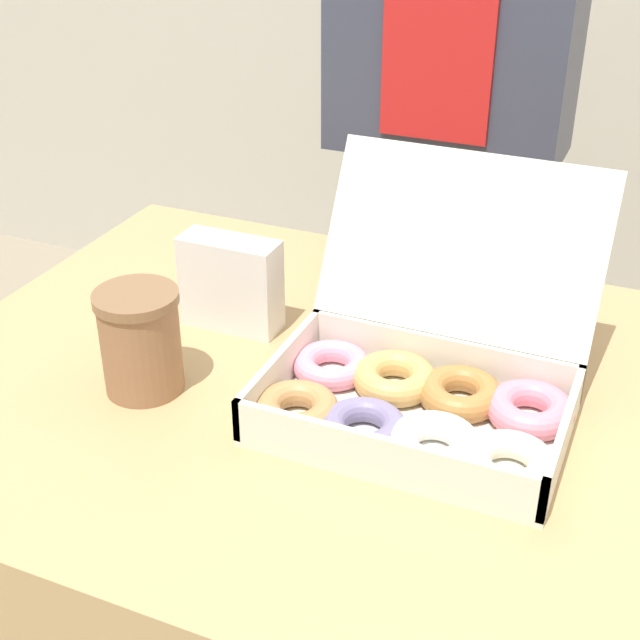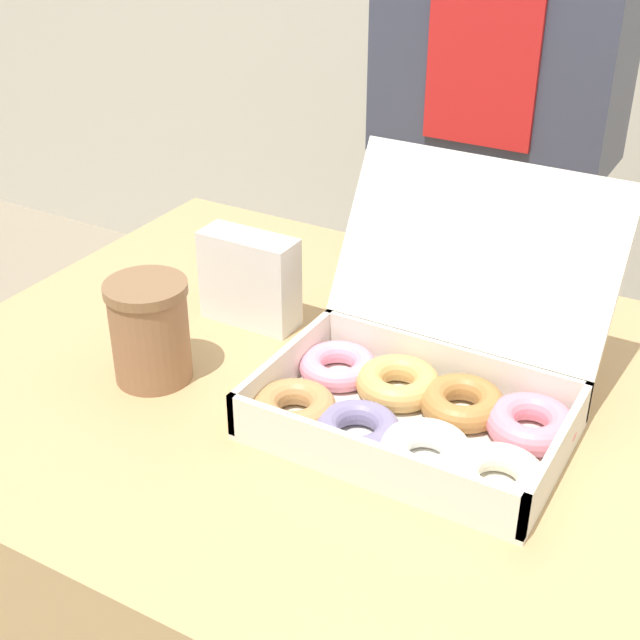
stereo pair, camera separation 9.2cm
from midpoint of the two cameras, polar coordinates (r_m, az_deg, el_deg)
name	(u,v)px [view 1 (the left image)]	position (r m, az deg, el deg)	size (l,w,h in m)	color
table	(386,632)	(1.26, 2.04, -19.40)	(1.14, 0.76, 0.76)	tan
donut_box	(421,389)	(0.96, 3.79, -4.51)	(0.36, 0.33, 0.24)	silver
coffee_cup	(140,341)	(1.02, -13.98, -1.39)	(0.09, 0.09, 0.12)	#8C6042
napkin_holder	(231,283)	(1.13, -8.06, 2.28)	(0.13, 0.05, 0.12)	silver
person_customer	(449,115)	(1.53, 6.50, 12.86)	(0.39, 0.22, 1.61)	#4C4742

